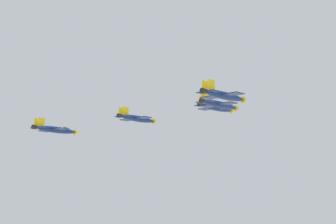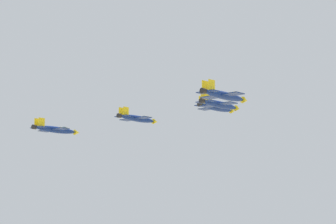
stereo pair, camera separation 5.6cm
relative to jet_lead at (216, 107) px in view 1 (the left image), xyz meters
The scene contains 5 objects.
jet_lead is the anchor object (origin of this frame).
jet_left_wingman 26.33m from the jet_lead, 72.51° to the left, with size 11.68×17.64×3.91m.
jet_right_wingman 26.24m from the jet_lead, 153.24° to the left, with size 11.99×18.07×4.02m.
jet_left_outer 52.65m from the jet_lead, 72.51° to the left, with size 11.96×18.18×4.00m.
jet_right_outer 52.31m from the jet_lead, 153.24° to the left, with size 12.22×18.49×4.09m.
Camera 1 is at (-213.51, 102.05, 69.49)m, focal length 80.49 mm.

